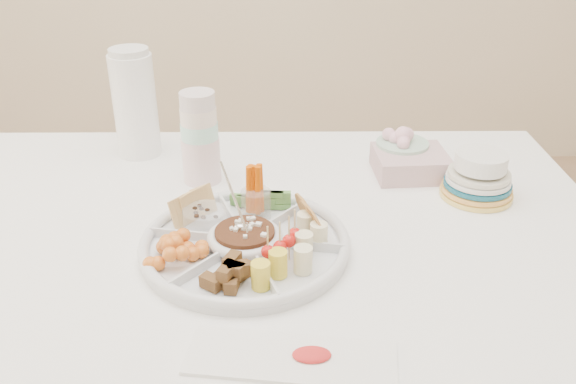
{
  "coord_description": "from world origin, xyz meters",
  "views": [
    {
      "loc": [
        0.1,
        -1.02,
        1.38
      ],
      "look_at": [
        0.11,
        0.03,
        0.83
      ],
      "focal_mm": 38.0,
      "sensor_mm": 36.0,
      "label": 1
    }
  ],
  "objects_px": {
    "dining_table": "(240,374)",
    "thermos": "(135,102)",
    "plate_stack": "(479,176)",
    "party_tray": "(245,241)"
  },
  "relations": [
    {
      "from": "dining_table",
      "to": "thermos",
      "type": "bearing_deg",
      "value": 124.34
    },
    {
      "from": "dining_table",
      "to": "thermos",
      "type": "relative_size",
      "value": 5.66
    },
    {
      "from": "dining_table",
      "to": "plate_stack",
      "type": "relative_size",
      "value": 9.81
    },
    {
      "from": "party_tray",
      "to": "plate_stack",
      "type": "relative_size",
      "value": 2.45
    },
    {
      "from": "dining_table",
      "to": "thermos",
      "type": "height_order",
      "value": "thermos"
    },
    {
      "from": "plate_stack",
      "to": "thermos",
      "type": "bearing_deg",
      "value": 163.06
    },
    {
      "from": "party_tray",
      "to": "plate_stack",
      "type": "bearing_deg",
      "value": 23.37
    },
    {
      "from": "party_tray",
      "to": "thermos",
      "type": "height_order",
      "value": "thermos"
    },
    {
      "from": "dining_table",
      "to": "plate_stack",
      "type": "height_order",
      "value": "plate_stack"
    },
    {
      "from": "dining_table",
      "to": "party_tray",
      "type": "relative_size",
      "value": 4.0
    }
  ]
}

